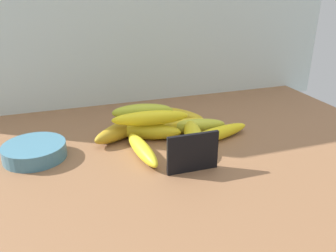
% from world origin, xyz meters
% --- Properties ---
extents(counter_top, '(1.10, 0.76, 0.03)m').
position_xyz_m(counter_top, '(0.00, 0.00, 0.01)').
color(counter_top, brown).
rests_on(counter_top, ground).
extents(chalkboard_sign, '(0.11, 0.02, 0.08)m').
position_xyz_m(chalkboard_sign, '(-0.02, -0.09, 0.07)').
color(chalkboard_sign, black).
rests_on(chalkboard_sign, counter_top).
extents(fruit_bowl, '(0.14, 0.14, 0.03)m').
position_xyz_m(fruit_bowl, '(-0.33, 0.07, 0.05)').
color(fruit_bowl, teal).
rests_on(fruit_bowl, counter_top).
extents(banana_0, '(0.18, 0.07, 0.04)m').
position_xyz_m(banana_0, '(0.01, 0.10, 0.05)').
color(banana_0, yellow).
rests_on(banana_0, counter_top).
extents(banana_1, '(0.05, 0.17, 0.03)m').
position_xyz_m(banana_1, '(-0.10, 0.01, 0.05)').
color(banana_1, yellow).
rests_on(banana_1, counter_top).
extents(banana_2, '(0.18, 0.13, 0.04)m').
position_xyz_m(banana_2, '(-0.12, 0.12, 0.05)').
color(banana_2, '#AB851D').
rests_on(banana_2, counter_top).
extents(banana_3, '(0.16, 0.06, 0.04)m').
position_xyz_m(banana_3, '(0.06, 0.09, 0.05)').
color(banana_3, gold).
rests_on(banana_3, counter_top).
extents(banana_4, '(0.20, 0.09, 0.03)m').
position_xyz_m(banana_4, '(0.09, 0.03, 0.05)').
color(banana_4, yellow).
rests_on(banana_4, counter_top).
extents(banana_5, '(0.17, 0.10, 0.04)m').
position_xyz_m(banana_5, '(-0.06, 0.09, 0.05)').
color(banana_5, yellow).
rests_on(banana_5, counter_top).
extents(banana_6, '(0.09, 0.19, 0.04)m').
position_xyz_m(banana_6, '(0.03, 0.02, 0.05)').
color(banana_6, gold).
rests_on(banana_6, counter_top).
extents(banana_7, '(0.15, 0.15, 0.04)m').
position_xyz_m(banana_7, '(0.04, 0.17, 0.05)').
color(banana_7, gold).
rests_on(banana_7, counter_top).
extents(banana_8, '(0.16, 0.13, 0.04)m').
position_xyz_m(banana_8, '(-0.06, 0.14, 0.05)').
color(banana_8, yellow).
rests_on(banana_8, counter_top).
extents(banana_9, '(0.19, 0.06, 0.04)m').
position_xyz_m(banana_9, '(-0.06, 0.08, 0.09)').
color(banana_9, yellow).
rests_on(banana_9, banana_5).
extents(banana_10, '(0.16, 0.07, 0.04)m').
position_xyz_m(banana_10, '(-0.07, 0.13, 0.09)').
color(banana_10, '#ABB52B').
rests_on(banana_10, banana_8).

